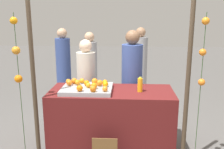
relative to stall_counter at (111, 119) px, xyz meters
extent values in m
plane|color=#565451|center=(0.00, 0.00, -0.44)|extent=(24.00, 24.00, 0.00)
cube|color=#5B1919|center=(0.00, 0.00, 0.00)|extent=(1.78, 0.75, 0.88)
cube|color=#9EA0A5|center=(-0.34, -0.04, 0.47)|extent=(0.71, 0.57, 0.06)
sphere|color=orange|center=(-0.36, 0.02, 0.54)|extent=(0.08, 0.08, 0.08)
sphere|color=orange|center=(-0.10, 0.08, 0.54)|extent=(0.08, 0.08, 0.08)
sphere|color=orange|center=(-0.17, 0.02, 0.54)|extent=(0.09, 0.09, 0.09)
sphere|color=orange|center=(-0.41, -0.26, 0.54)|extent=(0.09, 0.09, 0.09)
sphere|color=orange|center=(-0.64, 0.10, 0.54)|extent=(0.08, 0.08, 0.08)
sphere|color=orange|center=(-0.07, -0.24, 0.53)|extent=(0.07, 0.07, 0.07)
sphere|color=orange|center=(-0.25, 0.11, 0.54)|extent=(0.09, 0.09, 0.09)
sphere|color=orange|center=(-0.50, 0.04, 0.54)|extent=(0.08, 0.08, 0.08)
sphere|color=orange|center=(-0.61, 0.02, 0.54)|extent=(0.08, 0.08, 0.08)
sphere|color=orange|center=(-0.45, 0.14, 0.54)|extent=(0.08, 0.08, 0.08)
sphere|color=orange|center=(-0.23, -0.27, 0.54)|extent=(0.09, 0.09, 0.09)
sphere|color=orange|center=(-0.56, 0.11, 0.54)|extent=(0.09, 0.09, 0.09)
sphere|color=orange|center=(-0.32, -0.08, 0.53)|extent=(0.07, 0.07, 0.07)
sphere|color=orange|center=(-0.23, -0.13, 0.54)|extent=(0.09, 0.09, 0.09)
sphere|color=orange|center=(-0.08, -0.03, 0.54)|extent=(0.08, 0.08, 0.08)
cylinder|color=orange|center=(0.41, -0.03, 0.53)|extent=(0.07, 0.07, 0.19)
cylinder|color=yellow|center=(0.41, -0.03, 0.64)|extent=(0.04, 0.04, 0.02)
cylinder|color=beige|center=(-0.46, 0.60, 0.23)|extent=(0.31, 0.31, 1.34)
sphere|color=beige|center=(-0.46, 0.60, 1.00)|extent=(0.21, 0.21, 0.21)
cylinder|color=#384C8C|center=(0.30, 0.61, 0.30)|extent=(0.34, 0.34, 1.47)
sphere|color=brown|center=(0.30, 0.61, 1.14)|extent=(0.23, 0.23, 0.23)
cylinder|color=#384C8C|center=(-1.22, 2.07, 0.27)|extent=(0.33, 0.33, 1.42)
sphere|color=tan|center=(-1.22, 2.07, 1.09)|extent=(0.22, 0.22, 0.22)
cylinder|color=#99999E|center=(-0.59, 1.91, 0.24)|extent=(0.32, 0.32, 1.36)
sphere|color=tan|center=(-0.59, 1.91, 1.03)|extent=(0.21, 0.21, 0.21)
cylinder|color=#99999E|center=(0.52, 2.37, 0.28)|extent=(0.33, 0.33, 1.43)
sphere|color=#A87A59|center=(0.52, 2.37, 1.10)|extent=(0.22, 0.22, 0.22)
cylinder|color=#473828|center=(-0.97, -0.42, 0.62)|extent=(0.06, 0.06, 2.12)
cylinder|color=#473828|center=(0.97, -0.42, 0.62)|extent=(0.06, 0.06, 2.12)
cylinder|color=#2D4C23|center=(-1.14, -0.44, 0.55)|extent=(0.01, 0.01, 1.97)
sphere|color=orange|center=(-1.15, -0.43, 1.43)|extent=(0.09, 0.09, 0.09)
sphere|color=orange|center=(-1.15, -0.44, 1.07)|extent=(0.10, 0.10, 0.10)
sphere|color=orange|center=(-1.15, -0.45, 0.71)|extent=(0.10, 0.10, 0.10)
cylinder|color=#2D4C23|center=(1.11, -0.46, 0.55)|extent=(0.01, 0.01, 1.97)
sphere|color=orange|center=(1.11, -0.46, 1.43)|extent=(0.09, 0.09, 0.09)
sphere|color=orange|center=(1.11, -0.45, 1.07)|extent=(0.08, 0.08, 0.08)
sphere|color=orange|center=(1.12, -0.47, 0.71)|extent=(0.08, 0.08, 0.08)
camera|label=1|loc=(0.22, -3.47, 1.51)|focal=40.58mm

